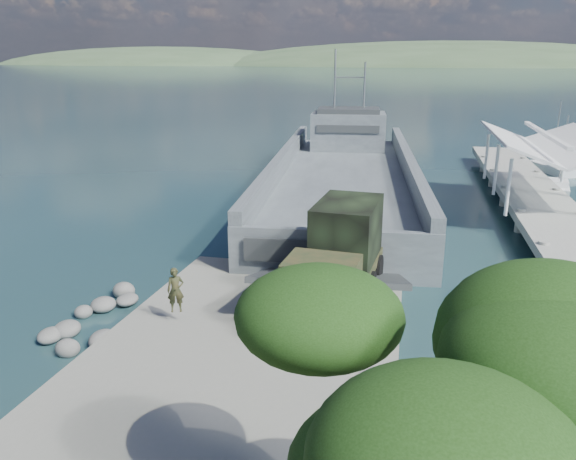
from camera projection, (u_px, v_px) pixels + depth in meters
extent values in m
plane|color=#1B3B41|center=(253.00, 346.00, 19.66)|extent=(1400.00, 1400.00, 0.00)
cube|color=gray|center=(245.00, 354.00, 18.65)|extent=(10.00, 18.00, 0.50)
cube|color=gray|center=(543.00, 208.00, 33.56)|extent=(4.00, 44.00, 0.50)
cube|color=#4C535A|center=(344.00, 191.00, 40.06)|extent=(12.22, 32.33, 2.63)
cube|color=#4C535A|center=(282.00, 162.00, 40.00)|extent=(3.40, 31.55, 1.37)
cube|color=#4C535A|center=(408.00, 165.00, 38.95)|extent=(3.40, 31.55, 1.37)
cube|color=#4C535A|center=(334.00, 259.00, 25.01)|extent=(9.49, 1.25, 2.74)
cube|color=#4C535A|center=(348.00, 131.00, 49.17)|extent=(6.67, 4.75, 3.16)
cube|color=#313537|center=(349.00, 110.00, 48.64)|extent=(5.55, 3.82, 0.42)
cylinder|color=gray|center=(335.00, 81.00, 48.06)|extent=(0.17, 0.17, 5.27)
cylinder|color=gray|center=(364.00, 88.00, 47.92)|extent=(0.17, 0.17, 4.22)
cylinder|color=black|center=(289.00, 315.00, 19.47)|extent=(0.55, 1.29, 1.26)
cylinder|color=black|center=(352.00, 323.00, 18.84)|extent=(0.55, 1.29, 1.26)
cylinder|color=black|center=(313.00, 280.00, 22.46)|extent=(0.55, 1.29, 1.26)
cylinder|color=black|center=(369.00, 287.00, 21.83)|extent=(0.55, 1.29, 1.26)
cylinder|color=black|center=(325.00, 264.00, 24.22)|extent=(0.55, 1.29, 1.26)
cylinder|color=black|center=(376.00, 269.00, 23.59)|extent=(0.55, 1.29, 1.26)
cube|color=#202E1A|center=(338.00, 285.00, 21.57)|extent=(2.78, 7.50, 0.24)
cube|color=#1E301A|center=(322.00, 287.00, 18.90)|extent=(2.58, 2.14, 1.93)
cube|color=#1E301A|center=(312.00, 314.00, 17.98)|extent=(2.29, 1.07, 0.97)
cube|color=#1E301A|center=(345.00, 265.00, 22.70)|extent=(2.81, 4.64, 0.34)
cube|color=#202E1A|center=(347.00, 231.00, 22.46)|extent=(2.64, 3.86, 2.41)
cube|color=#313537|center=(308.00, 337.00, 17.72)|extent=(2.43, 0.46, 0.29)
imported|color=#1E301A|center=(176.00, 300.00, 20.16)|extent=(0.71, 0.59, 1.65)
cube|color=white|center=(558.00, 189.00, 41.81)|extent=(2.28, 4.93, 0.78)
cube|color=white|center=(559.00, 184.00, 40.90)|extent=(1.46, 1.59, 0.52)
cylinder|color=gray|center=(563.00, 151.00, 40.97)|extent=(0.09, 0.09, 5.18)
cube|color=white|center=(552.00, 170.00, 48.61)|extent=(3.29, 5.31, 0.84)
cube|color=white|center=(559.00, 165.00, 47.57)|extent=(1.76, 1.87, 0.56)
cylinder|color=gray|center=(557.00, 135.00, 47.71)|extent=(0.09, 0.09, 5.59)
ellipsoid|color=#18330E|center=(319.00, 315.00, 9.37)|extent=(2.80, 2.80, 1.60)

